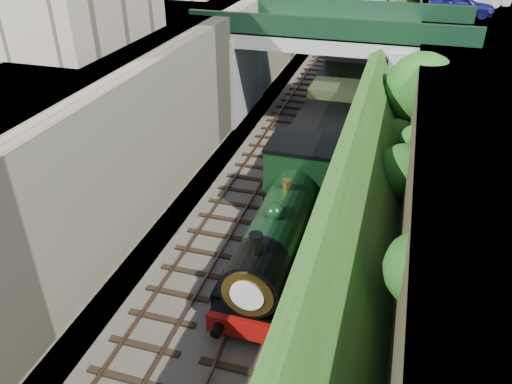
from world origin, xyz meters
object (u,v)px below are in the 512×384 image
at_px(car_blue, 461,5).
at_px(locomotive, 284,222).
at_px(road_bridge, 338,62).
at_px(tree, 423,92).
at_px(tender, 318,149).

relative_size(car_blue, locomotive, 0.40).
bearing_deg(road_bridge, locomotive, -89.01).
bearing_deg(road_bridge, tree, -49.31).
distance_m(road_bridge, tree, 7.64).
relative_size(car_blue, tender, 0.68).
bearing_deg(tree, road_bridge, 130.69).
bearing_deg(locomotive, tree, 62.29).
distance_m(tree, locomotive, 10.50).
height_order(car_blue, locomotive, car_blue).
bearing_deg(locomotive, car_blue, 71.67).
xyz_separation_m(car_blue, locomotive, (-6.52, -19.67, -5.05)).
height_order(tree, locomotive, tree).
distance_m(road_bridge, car_blue, 8.85).
xyz_separation_m(locomotive, tender, (-0.00, 7.36, -0.27)).
distance_m(tree, car_blue, 11.09).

